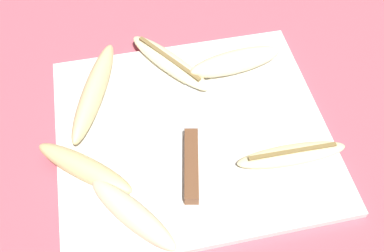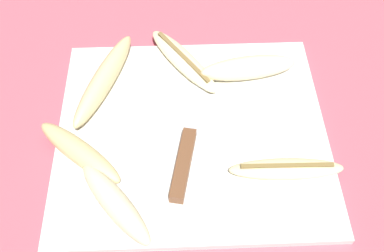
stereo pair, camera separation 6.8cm
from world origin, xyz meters
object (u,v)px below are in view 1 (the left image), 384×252
banana_pale_long (132,214)px  banana_cream_curved (169,62)px  knife (191,151)px  banana_spotted_left (84,168)px  banana_bright_far (235,62)px  banana_soft_right (292,155)px  banana_mellow_near (94,91)px

banana_pale_long → banana_cream_curved: (0.10, 0.27, -0.01)m
knife → banana_pale_long: size_ratio=1.88×
banana_spotted_left → banana_bright_far: banana_bright_far is taller
banana_spotted_left → banana_bright_far: size_ratio=0.88×
banana_cream_curved → knife: bearing=-90.0°
banana_soft_right → banana_bright_far: size_ratio=1.01×
banana_pale_long → banana_bright_far: size_ratio=0.86×
banana_soft_right → banana_pale_long: bearing=-168.4°
banana_cream_curved → banana_mellow_near: bearing=-160.1°
knife → banana_spotted_left: banana_spotted_left is taller
knife → banana_pale_long: bearing=-126.8°
banana_soft_right → banana_pale_long: size_ratio=1.17×
banana_spotted_left → banana_pale_long: (0.06, -0.09, 0.00)m
banana_spotted_left → banana_pale_long: 0.10m
knife → banana_bright_far: 0.19m
banana_mellow_near → banana_cream_curved: size_ratio=1.22×
banana_bright_far → banana_cream_curved: size_ratio=0.96×
banana_mellow_near → banana_spotted_left: banana_mellow_near is taller
knife → banana_mellow_near: (-0.13, 0.14, 0.01)m
banana_bright_far → knife: bearing=-125.3°
banana_spotted_left → banana_pale_long: size_ratio=1.03×
banana_spotted_left → knife: bearing=0.8°
knife → banana_spotted_left: bearing=-167.8°
knife → banana_soft_right: bearing=-3.4°
banana_soft_right → banana_spotted_left: (-0.30, 0.04, 0.01)m
banana_mellow_near → banana_spotted_left: 0.14m
banana_pale_long → banana_cream_curved: banana_pale_long is taller
banana_bright_far → banana_mellow_near: bearing=-176.2°
knife → banana_pale_long: banana_pale_long is taller
banana_pale_long → banana_soft_right: bearing=11.6°
knife → banana_spotted_left: (-0.16, -0.00, 0.01)m
banana_soft_right → banana_cream_curved: 0.26m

